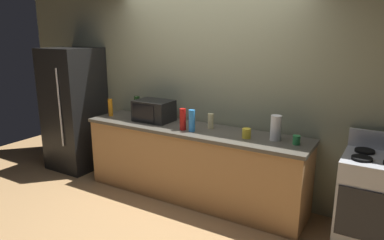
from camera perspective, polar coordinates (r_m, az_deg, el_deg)
The scene contains 14 objects.
ground_plane at distance 4.24m, azimuth -2.88°, elevation -14.40°, with size 8.00×8.00×0.00m, color #A87F51.
back_wall at distance 4.46m, azimuth 2.72°, elevation 5.47°, with size 6.40×0.10×2.70m, color gray.
counter_run at distance 4.35m, azimuth 0.00°, elevation -7.01°, with size 2.84×0.64×0.90m.
refrigerator at distance 5.52m, azimuth -18.57°, elevation 1.70°, with size 0.72×0.73×1.80m.
stove_range at distance 3.82m, azimuth 27.31°, elevation -11.73°, with size 0.60×0.61×1.08m.
microwave at distance 4.55m, azimuth -6.23°, elevation 1.52°, with size 0.48×0.35×0.27m.
paper_towel_roll at distance 3.82m, azimuth 13.48°, elevation -1.25°, with size 0.12×0.12×0.27m, color white.
bottle_hot_sauce at distance 4.11m, azimuth -1.51°, elevation 0.12°, with size 0.07×0.07×0.26m, color red.
bottle_wine at distance 4.84m, azimuth -8.90°, elevation 2.23°, with size 0.07×0.07×0.27m, color #1E3F19.
bottle_dish_soap at distance 4.91m, azimuth -13.12°, elevation 1.99°, with size 0.06×0.06×0.24m, color orange.
bottle_hand_soap at distance 4.18m, azimuth 3.04°, elevation -0.17°, with size 0.07×0.07×0.18m, color beige.
bottle_spray_cleaner at distance 4.04m, azimuth -0.03°, elevation -0.11°, with size 0.07×0.07×0.26m, color #338CE5.
mug_yellow at distance 3.85m, azimuth 8.86°, elevation -2.15°, with size 0.09×0.09×0.11m, color yellow.
mug_green at distance 3.75m, azimuth 16.63°, elevation -3.13°, with size 0.08×0.08×0.10m, color #2D8C47.
Camera 1 is at (2.09, -3.08, 2.03)m, focal length 32.80 mm.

